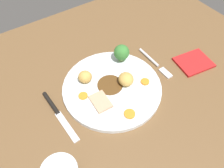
{
  "coord_description": "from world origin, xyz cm",
  "views": [
    {
      "loc": [
        21.44,
        36.91,
        57.08
      ],
      "look_at": [
        -1.5,
        2.79,
        6.0
      ],
      "focal_mm": 36.12,
      "sensor_mm": 36.0,
      "label": 1
    }
  ],
  "objects_px": {
    "roast_potato_right": "(126,79)",
    "roast_potato_left": "(85,77)",
    "carrot_coin_back": "(130,114)",
    "knife": "(57,111)",
    "dinner_plate": "(112,88)",
    "carrot_coin_front": "(145,82)",
    "meat_slice_main": "(101,102)",
    "folded_napkin": "(194,62)",
    "carrot_coin_side": "(83,96)",
    "broccoli_floret": "(122,53)",
    "fork": "(155,64)"
  },
  "relations": [
    {
      "from": "roast_potato_right",
      "to": "folded_napkin",
      "type": "relative_size",
      "value": 0.42
    },
    {
      "from": "dinner_plate",
      "to": "carrot_coin_front",
      "type": "bearing_deg",
      "value": 154.43
    },
    {
      "from": "carrot_coin_side",
      "to": "fork",
      "type": "height_order",
      "value": "carrot_coin_side"
    },
    {
      "from": "roast_potato_left",
      "to": "carrot_coin_side",
      "type": "height_order",
      "value": "roast_potato_left"
    },
    {
      "from": "roast_potato_left",
      "to": "dinner_plate",
      "type": "bearing_deg",
      "value": 131.87
    },
    {
      "from": "fork",
      "to": "knife",
      "type": "height_order",
      "value": "knife"
    },
    {
      "from": "dinner_plate",
      "to": "knife",
      "type": "relative_size",
      "value": 1.58
    },
    {
      "from": "carrot_coin_front",
      "to": "fork",
      "type": "height_order",
      "value": "carrot_coin_front"
    },
    {
      "from": "roast_potato_left",
      "to": "carrot_coin_back",
      "type": "height_order",
      "value": "roast_potato_left"
    },
    {
      "from": "dinner_plate",
      "to": "carrot_coin_front",
      "type": "distance_m",
      "value": 0.1
    },
    {
      "from": "roast_potato_right",
      "to": "roast_potato_left",
      "type": "bearing_deg",
      "value": -38.33
    },
    {
      "from": "dinner_plate",
      "to": "roast_potato_left",
      "type": "bearing_deg",
      "value": -48.13
    },
    {
      "from": "carrot_coin_side",
      "to": "broccoli_floret",
      "type": "distance_m",
      "value": 0.19
    },
    {
      "from": "meat_slice_main",
      "to": "carrot_coin_back",
      "type": "height_order",
      "value": "meat_slice_main"
    },
    {
      "from": "carrot_coin_front",
      "to": "knife",
      "type": "bearing_deg",
      "value": -13.16
    },
    {
      "from": "dinner_plate",
      "to": "roast_potato_left",
      "type": "height_order",
      "value": "roast_potato_left"
    },
    {
      "from": "broccoli_floret",
      "to": "knife",
      "type": "bearing_deg",
      "value": 12.01
    },
    {
      "from": "carrot_coin_front",
      "to": "folded_napkin",
      "type": "relative_size",
      "value": 0.23
    },
    {
      "from": "meat_slice_main",
      "to": "roast_potato_right",
      "type": "xyz_separation_m",
      "value": [
        -0.1,
        -0.02,
        0.01
      ]
    },
    {
      "from": "broccoli_floret",
      "to": "folded_napkin",
      "type": "height_order",
      "value": "broccoli_floret"
    },
    {
      "from": "broccoli_floret",
      "to": "fork",
      "type": "bearing_deg",
      "value": 142.92
    },
    {
      "from": "meat_slice_main",
      "to": "knife",
      "type": "relative_size",
      "value": 0.34
    },
    {
      "from": "dinner_plate",
      "to": "broccoli_floret",
      "type": "height_order",
      "value": "broccoli_floret"
    },
    {
      "from": "roast_potato_right",
      "to": "carrot_coin_back",
      "type": "xyz_separation_m",
      "value": [
        0.05,
        0.09,
        -0.02
      ]
    },
    {
      "from": "folded_napkin",
      "to": "knife",
      "type": "bearing_deg",
      "value": -9.81
    },
    {
      "from": "roast_potato_right",
      "to": "folded_napkin",
      "type": "bearing_deg",
      "value": 169.14
    },
    {
      "from": "dinner_plate",
      "to": "fork",
      "type": "relative_size",
      "value": 1.92
    },
    {
      "from": "carrot_coin_back",
      "to": "fork",
      "type": "bearing_deg",
      "value": -149.35
    },
    {
      "from": "carrot_coin_front",
      "to": "broccoli_floret",
      "type": "relative_size",
      "value": 0.43
    },
    {
      "from": "meat_slice_main",
      "to": "folded_napkin",
      "type": "distance_m",
      "value": 0.34
    },
    {
      "from": "roast_potato_left",
      "to": "carrot_coin_front",
      "type": "bearing_deg",
      "value": 144.29
    },
    {
      "from": "fork",
      "to": "broccoli_floret",
      "type": "bearing_deg",
      "value": -126.92
    },
    {
      "from": "dinner_plate",
      "to": "carrot_coin_back",
      "type": "height_order",
      "value": "carrot_coin_back"
    },
    {
      "from": "carrot_coin_front",
      "to": "carrot_coin_back",
      "type": "bearing_deg",
      "value": 31.52
    },
    {
      "from": "fork",
      "to": "folded_napkin",
      "type": "height_order",
      "value": "fork"
    },
    {
      "from": "roast_potato_left",
      "to": "carrot_coin_front",
      "type": "distance_m",
      "value": 0.18
    },
    {
      "from": "meat_slice_main",
      "to": "fork",
      "type": "bearing_deg",
      "value": -171.3
    },
    {
      "from": "dinner_plate",
      "to": "roast_potato_right",
      "type": "relative_size",
      "value": 6.28
    },
    {
      "from": "roast_potato_right",
      "to": "carrot_coin_front",
      "type": "bearing_deg",
      "value": 149.73
    },
    {
      "from": "meat_slice_main",
      "to": "carrot_coin_side",
      "type": "relative_size",
      "value": 2.39
    },
    {
      "from": "carrot_coin_side",
      "to": "broccoli_floret",
      "type": "xyz_separation_m",
      "value": [
        -0.17,
        -0.06,
        0.03
      ]
    },
    {
      "from": "roast_potato_right",
      "to": "carrot_coin_back",
      "type": "distance_m",
      "value": 0.11
    },
    {
      "from": "fork",
      "to": "roast_potato_right",
      "type": "bearing_deg",
      "value": -81.82
    },
    {
      "from": "dinner_plate",
      "to": "folded_napkin",
      "type": "bearing_deg",
      "value": 167.94
    },
    {
      "from": "carrot_coin_side",
      "to": "broccoli_floret",
      "type": "bearing_deg",
      "value": -161.62
    },
    {
      "from": "carrot_coin_back",
      "to": "roast_potato_left",
      "type": "bearing_deg",
      "value": -76.24
    },
    {
      "from": "carrot_coin_back",
      "to": "dinner_plate",
      "type": "bearing_deg",
      "value": -97.23
    },
    {
      "from": "carrot_coin_back",
      "to": "knife",
      "type": "bearing_deg",
      "value": -38.17
    },
    {
      "from": "meat_slice_main",
      "to": "knife",
      "type": "height_order",
      "value": "meat_slice_main"
    },
    {
      "from": "broccoli_floret",
      "to": "fork",
      "type": "distance_m",
      "value": 0.12
    }
  ]
}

